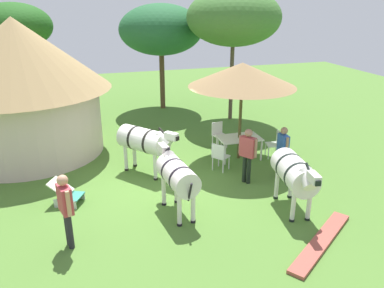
# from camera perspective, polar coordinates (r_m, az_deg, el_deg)

# --- Properties ---
(ground_plane) EXTENTS (36.00, 36.00, 0.00)m
(ground_plane) POSITION_cam_1_polar(r_m,az_deg,el_deg) (11.28, -4.31, -6.02)
(ground_plane) COLOR #4C762E
(thatched_hut) EXTENTS (5.85, 5.85, 4.53)m
(thatched_hut) POSITION_cam_1_polar(r_m,az_deg,el_deg) (14.03, -23.92, 8.27)
(thatched_hut) COLOR beige
(thatched_hut) RESTS_ON ground_plane
(shade_umbrella) EXTENTS (3.40, 3.40, 3.19)m
(shade_umbrella) POSITION_cam_1_polar(r_m,az_deg,el_deg) (12.34, 7.41, 10.08)
(shade_umbrella) COLOR #47401E
(shade_umbrella) RESTS_ON ground_plane
(patio_dining_table) EXTENTS (1.41, 0.93, 0.74)m
(patio_dining_table) POSITION_cam_1_polar(r_m,az_deg,el_deg) (12.91, 6.97, 0.64)
(patio_dining_table) COLOR silver
(patio_dining_table) RESTS_ON ground_plane
(patio_chair_near_hut) EXTENTS (0.50, 0.52, 0.90)m
(patio_chair_near_hut) POSITION_cam_1_polar(r_m,az_deg,el_deg) (13.26, 12.17, 0.23)
(patio_chair_near_hut) COLOR white
(patio_chair_near_hut) RESTS_ON ground_plane
(patio_chair_west_end) EXTENTS (0.52, 0.51, 0.90)m
(patio_chair_west_end) POSITION_cam_1_polar(r_m,az_deg,el_deg) (13.90, 3.94, 1.65)
(patio_chair_west_end) COLOR silver
(patio_chair_west_end) RESTS_ON ground_plane
(patio_chair_near_lawn) EXTENTS (0.60, 0.60, 0.90)m
(patio_chair_near_lawn) POSITION_cam_1_polar(r_m,az_deg,el_deg) (11.96, 4.09, -1.64)
(patio_chair_near_lawn) COLOR silver
(patio_chair_near_lawn) RESTS_ON ground_plane
(guest_beside_umbrella) EXTENTS (0.42, 0.51, 1.65)m
(guest_beside_umbrella) POSITION_cam_1_polar(r_m,az_deg,el_deg) (11.11, 8.20, -1.02)
(guest_beside_umbrella) COLOR black
(guest_beside_umbrella) RESTS_ON ground_plane
(guest_behind_table) EXTENTS (0.22, 0.56, 1.57)m
(guest_behind_table) POSITION_cam_1_polar(r_m,az_deg,el_deg) (11.70, 13.24, -0.48)
(guest_behind_table) COLOR black
(guest_behind_table) RESTS_ON ground_plane
(standing_watcher) EXTENTS (0.33, 0.59, 1.71)m
(standing_watcher) POSITION_cam_1_polar(r_m,az_deg,el_deg) (8.61, -18.13, -8.48)
(standing_watcher) COLOR #242029
(standing_watcher) RESTS_ON ground_plane
(striped_lounge_chair) EXTENTS (0.95, 0.83, 0.64)m
(striped_lounge_chair) POSITION_cam_1_polar(r_m,az_deg,el_deg) (10.72, -17.92, -7.06)
(striped_lounge_chair) COLOR teal
(striped_lounge_chair) RESTS_ON ground_plane
(zebra_nearest_camera) EXTENTS (0.80, 2.09, 1.58)m
(zebra_nearest_camera) POSITION_cam_1_polar(r_m,az_deg,el_deg) (9.46, -2.28, -4.58)
(zebra_nearest_camera) COLOR silver
(zebra_nearest_camera) RESTS_ON ground_plane
(zebra_by_umbrella) EXTENTS (1.61, 1.88, 1.60)m
(zebra_by_umbrella) POSITION_cam_1_polar(r_m,az_deg,el_deg) (11.65, -6.96, 0.47)
(zebra_by_umbrella) COLOR silver
(zebra_by_umbrella) RESTS_ON ground_plane
(zebra_toward_hut) EXTENTS (0.95, 2.19, 1.55)m
(zebra_toward_hut) POSITION_cam_1_polar(r_m,az_deg,el_deg) (9.90, 14.94, -4.21)
(zebra_toward_hut) COLOR silver
(zebra_toward_hut) RESTS_ON ground_plane
(acacia_tree_behind_hut) EXTENTS (3.22, 3.22, 4.89)m
(acacia_tree_behind_hut) POSITION_cam_1_polar(r_m,az_deg,el_deg) (18.69, -24.83, 15.44)
(acacia_tree_behind_hut) COLOR brown
(acacia_tree_behind_hut) RESTS_ON ground_plane
(acacia_tree_left_background) EXTENTS (3.81, 3.81, 4.83)m
(acacia_tree_left_background) POSITION_cam_1_polar(r_m,az_deg,el_deg) (18.39, -4.61, 16.42)
(acacia_tree_left_background) COLOR brown
(acacia_tree_left_background) RESTS_ON ground_plane
(acacia_tree_far_lawn) EXTENTS (3.87, 3.87, 5.46)m
(acacia_tree_far_lawn) POSITION_cam_1_polar(r_m,az_deg,el_deg) (16.65, 6.16, 18.04)
(acacia_tree_far_lawn) COLOR brown
(acacia_tree_far_lawn) RESTS_ON ground_plane
(brick_patio_kerb) EXTENTS (2.49, 1.91, 0.08)m
(brick_patio_kerb) POSITION_cam_1_polar(r_m,az_deg,el_deg) (9.26, 18.48, -13.48)
(brick_patio_kerb) COLOR #A44D40
(brick_patio_kerb) RESTS_ON ground_plane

